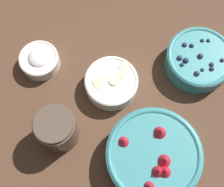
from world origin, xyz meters
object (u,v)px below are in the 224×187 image
bowl_blueberries (199,59)px  bowl_cream (39,60)px  bowl_strawberries (153,156)px  bowl_bananas (111,83)px  jar_chocolate (57,129)px

bowl_blueberries → bowl_cream: 0.43m
bowl_strawberries → bowl_bananas: 0.22m
bowl_strawberries → jar_chocolate: size_ratio=2.09×
bowl_bananas → bowl_cream: bearing=-6.1°
bowl_blueberries → bowl_bananas: bowl_blueberries is taller
bowl_strawberries → jar_chocolate: bearing=-1.9°
bowl_cream → jar_chocolate: jar_chocolate is taller
bowl_blueberries → bowl_bananas: size_ratio=1.27×
bowl_strawberries → jar_chocolate: (0.24, -0.01, 0.01)m
bowl_bananas → bowl_cream: size_ratio=1.31×
bowl_bananas → jar_chocolate: size_ratio=1.28×
bowl_strawberries → bowl_cream: (0.35, -0.19, -0.02)m
bowl_strawberries → bowl_blueberries: size_ratio=1.28×
bowl_blueberries → bowl_bananas: (0.22, 0.12, -0.00)m
bowl_blueberries → jar_chocolate: jar_chocolate is taller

